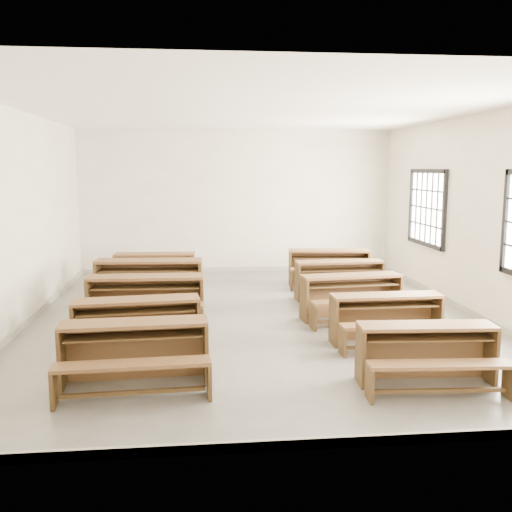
{
  "coord_description": "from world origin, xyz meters",
  "views": [
    {
      "loc": [
        -0.89,
        -8.65,
        2.33
      ],
      "look_at": [
        0.0,
        0.0,
        1.0
      ],
      "focal_mm": 40.0,
      "sensor_mm": 36.0,
      "label": 1
    }
  ],
  "objects": [
    {
      "name": "desk_set_4",
      "position": [
        -1.74,
        2.44,
        0.41
      ],
      "size": [
        1.59,
        0.88,
        0.7
      ],
      "rotation": [
        0.0,
        0.0,
        -0.05
      ],
      "color": "brown",
      "rests_on": "ground"
    },
    {
      "name": "desk_set_8",
      "position": [
        1.63,
        1.16,
        0.41
      ],
      "size": [
        1.58,
        0.84,
        0.7
      ],
      "rotation": [
        0.0,
        0.0,
        0.02
      ],
      "color": "brown",
      "rests_on": "ground"
    },
    {
      "name": "desk_set_5",
      "position": [
        1.57,
        -2.93,
        0.39
      ],
      "size": [
        1.52,
        0.86,
        0.67
      ],
      "rotation": [
        0.0,
        0.0,
        -0.06
      ],
      "color": "brown",
      "rests_on": "ground"
    },
    {
      "name": "desk_set_0",
      "position": [
        -1.59,
        -2.64,
        0.41
      ],
      "size": [
        1.61,
        0.9,
        0.71
      ],
      "rotation": [
        0.0,
        0.0,
        0.05
      ],
      "color": "brown",
      "rests_on": "ground"
    },
    {
      "name": "desk_set_7",
      "position": [
        1.49,
        -0.18,
        0.41
      ],
      "size": [
        1.64,
        0.96,
        0.7
      ],
      "rotation": [
        0.0,
        0.0,
        0.1
      ],
      "color": "brown",
      "rests_on": "ground"
    },
    {
      "name": "desk_set_9",
      "position": [
        1.73,
        2.43,
        0.42
      ],
      "size": [
        1.68,
        0.99,
        0.72
      ],
      "rotation": [
        0.0,
        0.0,
        -0.1
      ],
      "color": "brown",
      "rests_on": "ground"
    },
    {
      "name": "desk_set_6",
      "position": [
        1.62,
        -1.45,
        0.39
      ],
      "size": [
        1.5,
        0.8,
        0.67
      ],
      "rotation": [
        0.0,
        0.0,
        0.02
      ],
      "color": "brown",
      "rests_on": "ground"
    },
    {
      "name": "desk_set_2",
      "position": [
        -1.67,
        -0.29,
        0.45
      ],
      "size": [
        1.72,
        0.92,
        0.77
      ],
      "rotation": [
        0.0,
        0.0,
        -0.02
      ],
      "color": "brown",
      "rests_on": "ground"
    },
    {
      "name": "desk_set_1",
      "position": [
        -1.67,
        -1.57,
        0.41
      ],
      "size": [
        1.66,
        0.98,
        0.71
      ],
      "rotation": [
        0.0,
        0.0,
        0.1
      ],
      "color": "brown",
      "rests_on": "ground"
    },
    {
      "name": "room",
      "position": [
        0.09,
        0.0,
        2.14
      ],
      "size": [
        8.5,
        8.5,
        3.2
      ],
      "color": "slate",
      "rests_on": "ground"
    },
    {
      "name": "desk_set_3",
      "position": [
        -1.73,
        0.99,
        0.47
      ],
      "size": [
        1.85,
        1.04,
        0.81
      ],
      "rotation": [
        0.0,
        0.0,
        -0.06
      ],
      "color": "brown",
      "rests_on": "ground"
    }
  ]
}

